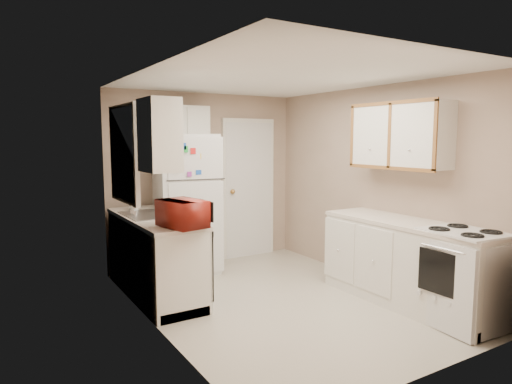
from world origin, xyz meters
TOP-DOWN VIEW (x-y plane):
  - floor at (0.00, 0.00)m, footprint 3.80×3.80m
  - ceiling at (0.00, 0.00)m, footprint 3.80×3.80m
  - wall_left at (-1.40, 0.00)m, footprint 3.80×3.80m
  - wall_right at (1.40, 0.00)m, footprint 3.80×3.80m
  - wall_back at (0.00, 1.90)m, footprint 2.80×2.80m
  - wall_front at (0.00, -1.90)m, footprint 2.80×2.80m
  - left_counter at (-1.10, 0.90)m, footprint 0.60×1.80m
  - dishwasher at (-0.81, 0.30)m, footprint 0.03×0.58m
  - sink at (-1.10, 1.05)m, footprint 0.54×0.74m
  - microwave at (-1.06, 0.14)m, footprint 0.54×0.37m
  - soap_bottle at (-1.15, 1.50)m, footprint 0.10×0.10m
  - window_blinds at (-1.36, 1.05)m, footprint 0.10×0.98m
  - upper_cabinet_left at (-1.25, 0.22)m, footprint 0.30×0.45m
  - refrigerator at (-0.43, 1.59)m, footprint 0.84×0.82m
  - cabinet_over_fridge at (-0.40, 1.75)m, footprint 0.70×0.30m
  - interior_door at (0.70, 1.86)m, footprint 0.86×0.06m
  - right_counter at (1.10, -0.80)m, footprint 0.60×2.00m
  - stove at (1.08, -1.46)m, footprint 0.63×0.75m
  - upper_cabinet_right at (1.25, -0.50)m, footprint 0.30×1.20m

SIDE VIEW (x-z plane):
  - floor at x=0.00m, z-range 0.00..0.00m
  - stove at x=1.08m, z-range 0.00..0.85m
  - left_counter at x=-1.10m, z-range 0.00..0.90m
  - right_counter at x=1.10m, z-range 0.00..0.90m
  - dishwasher at x=-0.81m, z-range 0.13..0.85m
  - sink at x=-1.10m, z-range 0.78..0.94m
  - refrigerator at x=-0.43m, z-range 0.00..1.83m
  - soap_bottle at x=-1.15m, z-range 0.91..1.09m
  - interior_door at x=0.70m, z-range -0.02..2.06m
  - microwave at x=-1.06m, z-range 0.89..1.21m
  - wall_left at x=-1.40m, z-range 1.20..1.20m
  - wall_right at x=1.40m, z-range 1.20..1.20m
  - wall_back at x=0.00m, z-range 1.20..1.20m
  - wall_front at x=0.00m, z-range 1.20..1.20m
  - window_blinds at x=-1.36m, z-range 1.06..2.14m
  - upper_cabinet_left at x=-1.25m, z-range 1.45..2.15m
  - upper_cabinet_right at x=1.25m, z-range 1.45..2.15m
  - cabinet_over_fridge at x=-0.40m, z-range 1.80..2.20m
  - ceiling at x=0.00m, z-range 2.40..2.40m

